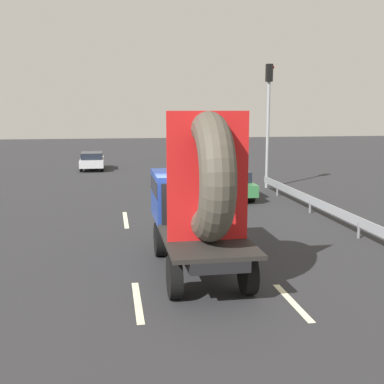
% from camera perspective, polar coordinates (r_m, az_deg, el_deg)
% --- Properties ---
extents(ground_plane, '(120.00, 120.00, 0.00)m').
position_cam_1_polar(ground_plane, '(13.23, 0.96, -8.93)').
color(ground_plane, '#28282B').
extents(flatbed_truck, '(2.02, 5.39, 4.17)m').
position_cam_1_polar(flatbed_truck, '(12.68, 0.65, -0.53)').
color(flatbed_truck, black).
rests_on(flatbed_truck, ground_plane).
extents(distant_sedan, '(1.77, 4.14, 1.35)m').
position_cam_1_polar(distant_sedan, '(23.62, 4.29, 1.10)').
color(distant_sedan, black).
rests_on(distant_sedan, ground_plane).
extents(traffic_light, '(0.42, 0.36, 6.52)m').
position_cam_1_polar(traffic_light, '(26.57, 8.85, 9.47)').
color(traffic_light, gray).
rests_on(traffic_light, ground_plane).
extents(guardrail, '(0.10, 16.12, 0.71)m').
position_cam_1_polar(guardrail, '(18.81, 15.95, -2.04)').
color(guardrail, gray).
rests_on(guardrail, ground_plane).
extents(lane_dash_left_near, '(0.16, 2.39, 0.01)m').
position_cam_1_polar(lane_dash_left_near, '(11.19, -6.33, -12.51)').
color(lane_dash_left_near, beige).
rests_on(lane_dash_left_near, ground_plane).
extents(lane_dash_left_far, '(0.16, 2.85, 0.01)m').
position_cam_1_polar(lane_dash_left_far, '(19.09, -7.71, -3.20)').
color(lane_dash_left_far, beige).
rests_on(lane_dash_left_far, ground_plane).
extents(lane_dash_right_near, '(0.16, 2.19, 0.01)m').
position_cam_1_polar(lane_dash_right_near, '(11.32, 11.56, -12.38)').
color(lane_dash_right_near, beige).
rests_on(lane_dash_right_near, ground_plane).
extents(lane_dash_right_far, '(0.16, 2.49, 0.01)m').
position_cam_1_polar(lane_dash_right_far, '(19.42, 2.30, -2.90)').
color(lane_dash_right_far, beige).
rests_on(lane_dash_right_far, ground_plane).
extents(oncoming_car, '(1.60, 3.74, 1.22)m').
position_cam_1_polar(oncoming_car, '(35.19, -11.51, 3.62)').
color(oncoming_car, black).
rests_on(oncoming_car, ground_plane).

